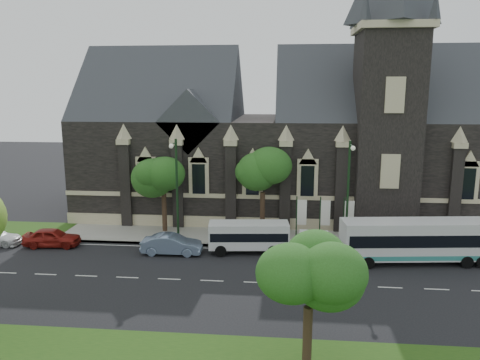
# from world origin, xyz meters

# --- Properties ---
(ground) EXTENTS (160.00, 160.00, 0.00)m
(ground) POSITION_xyz_m (0.00, 0.00, 0.00)
(ground) COLOR black
(ground) RESTS_ON ground
(sidewalk) EXTENTS (80.00, 5.00, 0.15)m
(sidewalk) POSITION_xyz_m (0.00, 9.50, 0.07)
(sidewalk) COLOR #9D998E
(sidewalk) RESTS_ON ground
(museum) EXTENTS (40.00, 17.70, 29.90)m
(museum) POSITION_xyz_m (5.12, 18.78, 8.17)
(museum) COLOR black
(museum) RESTS_ON ground
(tree_park_east) EXTENTS (3.40, 3.40, 6.28)m
(tree_park_east) POSITION_xyz_m (6.18, -9.32, 4.62)
(tree_park_east) COLOR black
(tree_park_east) RESTS_ON ground
(tree_walk_right) EXTENTS (4.08, 4.08, 7.80)m
(tree_walk_right) POSITION_xyz_m (3.21, 10.71, 5.82)
(tree_walk_right) COLOR black
(tree_walk_right) RESTS_ON ground
(tree_walk_left) EXTENTS (3.91, 3.91, 7.64)m
(tree_walk_left) POSITION_xyz_m (-5.80, 10.70, 5.73)
(tree_walk_left) COLOR black
(tree_walk_left) RESTS_ON ground
(street_lamp_near) EXTENTS (0.36, 1.88, 9.00)m
(street_lamp_near) POSITION_xyz_m (10.00, 7.09, 5.11)
(street_lamp_near) COLOR black
(street_lamp_near) RESTS_ON ground
(street_lamp_mid) EXTENTS (0.36, 1.88, 9.00)m
(street_lamp_mid) POSITION_xyz_m (-4.00, 7.09, 5.11)
(street_lamp_mid) COLOR black
(street_lamp_mid) RESTS_ON ground
(banner_flag_left) EXTENTS (0.90, 0.10, 4.00)m
(banner_flag_left) POSITION_xyz_m (6.29, 9.00, 2.38)
(banner_flag_left) COLOR black
(banner_flag_left) RESTS_ON ground
(banner_flag_center) EXTENTS (0.90, 0.10, 4.00)m
(banner_flag_center) POSITION_xyz_m (8.29, 9.00, 2.38)
(banner_flag_center) COLOR black
(banner_flag_center) RESTS_ON ground
(banner_flag_right) EXTENTS (0.90, 0.10, 4.00)m
(banner_flag_right) POSITION_xyz_m (10.29, 9.00, 2.38)
(banner_flag_right) COLOR black
(banner_flag_right) RESTS_ON ground
(tour_coach) EXTENTS (11.47, 3.66, 3.29)m
(tour_coach) POSITION_xyz_m (14.92, 4.81, 1.80)
(tour_coach) COLOR silver
(tour_coach) RESTS_ON ground
(shuttle_bus) EXTENTS (6.56, 2.84, 2.47)m
(shuttle_bus) POSITION_xyz_m (2.14, 5.90, 1.44)
(shuttle_bus) COLOR silver
(shuttle_bus) RESTS_ON ground
(box_trailer) EXTENTS (3.34, 1.97, 1.76)m
(box_trailer) POSITION_xyz_m (7.29, 5.91, 1.00)
(box_trailer) COLOR silver
(box_trailer) RESTS_ON ground
(sedan) EXTENTS (4.85, 1.77, 1.59)m
(sedan) POSITION_xyz_m (-4.00, 4.94, 0.79)
(sedan) COLOR #7185A4
(sedan) RESTS_ON ground
(car_far_red) EXTENTS (4.75, 2.26, 1.57)m
(car_far_red) POSITION_xyz_m (-14.42, 5.76, 0.78)
(car_far_red) COLOR maroon
(car_far_red) RESTS_ON ground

